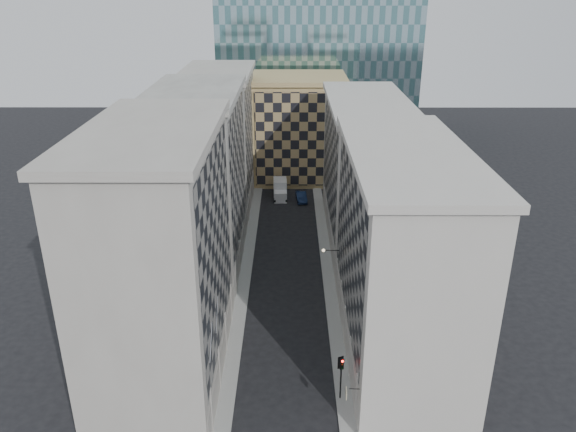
{
  "coord_description": "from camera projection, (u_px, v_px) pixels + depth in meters",
  "views": [
    {
      "loc": [
        0.33,
        -33.04,
        34.6
      ],
      "look_at": [
        0.2,
        14.75,
        14.35
      ],
      "focal_mm": 35.0,
      "sensor_mm": 36.0,
      "label": 1
    }
  ],
  "objects": [
    {
      "name": "sidewalk_west",
      "position": [
        246.0,
        272.0,
        71.52
      ],
      "size": [
        1.5,
        100.0,
        0.15
      ],
      "primitive_type": "cube",
      "color": "#979792",
      "rests_on": "ground"
    },
    {
      "name": "flagpoles_left",
      "position": [
        214.0,
        328.0,
        46.34
      ],
      "size": [
        0.1,
        6.33,
        2.33
      ],
      "color": "gray",
      "rests_on": "ground"
    },
    {
      "name": "church_tower",
      "position": [
        288.0,
        21.0,
        108.91
      ],
      "size": [
        7.2,
        7.2,
        51.5
      ],
      "color": "#292620",
      "rests_on": "ground"
    },
    {
      "name": "bldg_left_a",
      "position": [
        162.0,
        259.0,
        49.46
      ],
      "size": [
        10.8,
        22.8,
        23.7
      ],
      "color": "#A19A91",
      "rests_on": "ground"
    },
    {
      "name": "bldg_right_a",
      "position": [
        399.0,
        254.0,
        53.68
      ],
      "size": [
        10.8,
        26.8,
        20.7
      ],
      "color": "beige",
      "rests_on": "ground"
    },
    {
      "name": "traffic_light",
      "position": [
        341.0,
        369.0,
        48.83
      ],
      "size": [
        0.53,
        0.53,
        4.31
      ],
      "rotation": [
        0.0,
        0.0,
        0.4
      ],
      "color": "black",
      "rests_on": "sidewalk_east"
    },
    {
      "name": "dark_car",
      "position": [
        301.0,
        197.0,
        94.43
      ],
      "size": [
        2.05,
        4.85,
        1.56
      ],
      "primitive_type": "imported",
      "rotation": [
        0.0,
        0.0,
        0.09
      ],
      "color": "#101D3C",
      "rests_on": "ground"
    },
    {
      "name": "tan_block",
      "position": [
        299.0,
        128.0,
        102.75
      ],
      "size": [
        16.8,
        14.8,
        18.8
      ],
      "color": "tan",
      "rests_on": "ground"
    },
    {
      "name": "bracket_lamp",
      "position": [
        325.0,
        250.0,
        63.59
      ],
      "size": [
        1.98,
        0.36,
        0.36
      ],
      "color": "black",
      "rests_on": "ground"
    },
    {
      "name": "sidewalk_east",
      "position": [
        328.0,
        272.0,
        71.5
      ],
      "size": [
        1.5,
        100.0,
        0.15
      ],
      "primitive_type": "cube",
      "color": "#979792",
      "rests_on": "ground"
    },
    {
      "name": "bldg_left_b",
      "position": [
        200.0,
        181.0,
        69.91
      ],
      "size": [
        10.8,
        22.8,
        22.7
      ],
      "color": "gray",
      "rests_on": "ground"
    },
    {
      "name": "bldg_right_b",
      "position": [
        365.0,
        170.0,
        78.72
      ],
      "size": [
        10.8,
        28.8,
        19.7
      ],
      "color": "beige",
      "rests_on": "ground"
    },
    {
      "name": "bldg_left_c",
      "position": [
        220.0,
        139.0,
        90.36
      ],
      "size": [
        10.8,
        22.8,
        21.7
      ],
      "color": "#A19A91",
      "rests_on": "ground"
    },
    {
      "name": "shop_sign",
      "position": [
        347.0,
        393.0,
        45.17
      ],
      "size": [
        1.16,
        0.78,
        0.86
      ],
      "rotation": [
        0.0,
        0.0,
        -0.05
      ],
      "color": "black",
      "rests_on": "ground"
    },
    {
      "name": "box_truck",
      "position": [
        280.0,
        190.0,
        95.82
      ],
      "size": [
        2.44,
        5.54,
        2.99
      ],
      "rotation": [
        0.0,
        0.0,
        0.04
      ],
      "color": "silver",
      "rests_on": "ground"
    }
  ]
}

